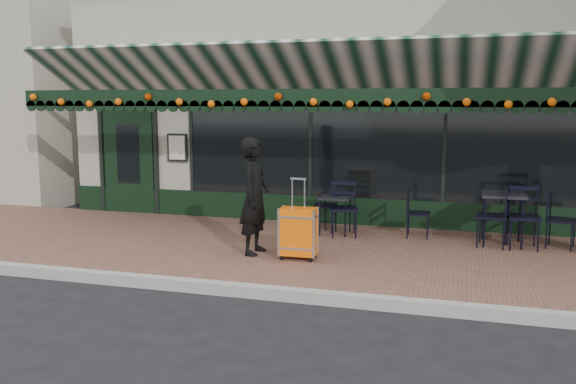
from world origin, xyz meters
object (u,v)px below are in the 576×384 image
(chair_a_left, at_px, (492,217))
(chair_b_right, at_px, (418,214))
(suitcase, at_px, (298,233))
(chair_a_front, at_px, (524,218))
(woman, at_px, (255,196))
(cafe_table_b, at_px, (335,200))
(chair_a_right, at_px, (561,221))
(cafe_table_a, at_px, (504,199))
(chair_b_left, at_px, (326,206))
(chair_b_front, at_px, (344,209))

(chair_a_left, bearing_deg, chair_b_right, -99.60)
(suitcase, distance_m, chair_a_front, 3.54)
(suitcase, bearing_deg, chair_b_right, 49.41)
(chair_a_left, relative_size, chair_b_right, 1.19)
(woman, relative_size, cafe_table_b, 2.68)
(woman, bearing_deg, chair_b_right, -48.76)
(suitcase, relative_size, chair_a_right, 1.36)
(cafe_table_a, xyz_separation_m, chair_b_left, (-2.93, 0.30, -0.31))
(chair_a_front, relative_size, chair_b_left, 1.14)
(chair_a_right, relative_size, chair_b_front, 0.93)
(chair_b_right, bearing_deg, woman, 126.96)
(suitcase, bearing_deg, chair_a_front, 24.51)
(cafe_table_a, distance_m, chair_a_left, 0.37)
(chair_a_left, distance_m, chair_a_right, 1.03)
(chair_b_right, distance_m, chair_b_front, 1.24)
(chair_a_left, bearing_deg, woman, -59.80)
(cafe_table_b, bearing_deg, chair_b_right, 4.87)
(woman, relative_size, chair_a_left, 1.84)
(chair_b_front, bearing_deg, woman, -139.23)
(cafe_table_a, xyz_separation_m, cafe_table_b, (-2.71, 0.05, -0.16))
(woman, distance_m, chair_b_front, 1.89)
(chair_a_right, bearing_deg, chair_b_left, 99.29)
(cafe_table_b, relative_size, chair_b_front, 0.70)
(woman, bearing_deg, chair_a_front, -66.89)
(suitcase, xyz_separation_m, chair_a_front, (3.16, 1.59, 0.09))
(suitcase, xyz_separation_m, chair_b_left, (-0.06, 2.09, 0.03))
(chair_a_left, height_order, chair_a_front, chair_a_front)
(woman, distance_m, chair_a_right, 4.73)
(chair_a_front, bearing_deg, chair_b_left, 169.41)
(chair_b_right, relative_size, chair_b_front, 0.85)
(chair_a_right, bearing_deg, chair_b_right, 99.38)
(chair_b_left, bearing_deg, chair_a_left, 66.84)
(chair_a_left, distance_m, chair_b_right, 1.21)
(chair_b_right, bearing_deg, chair_a_left, -108.48)
(cafe_table_a, bearing_deg, chair_b_front, -177.50)
(suitcase, height_order, cafe_table_b, suitcase)
(chair_b_left, bearing_deg, chair_a_right, 72.16)
(chair_b_right, height_order, chair_b_front, chair_b_front)
(woman, bearing_deg, chair_b_left, -15.78)
(woman, distance_m, cafe_table_a, 3.93)
(suitcase, height_order, chair_b_right, suitcase)
(chair_a_left, relative_size, chair_a_right, 1.09)
(suitcase, bearing_deg, cafe_table_a, 29.72)
(chair_a_front, bearing_deg, chair_a_right, 15.84)
(chair_a_left, distance_m, chair_b_front, 2.37)
(chair_b_left, distance_m, chair_b_front, 0.58)
(chair_a_left, xyz_separation_m, chair_b_front, (-2.37, 0.08, -0.01))
(chair_a_front, relative_size, chair_b_front, 1.04)
(chair_a_front, bearing_deg, suitcase, -155.13)
(chair_a_front, bearing_deg, woman, -161.57)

